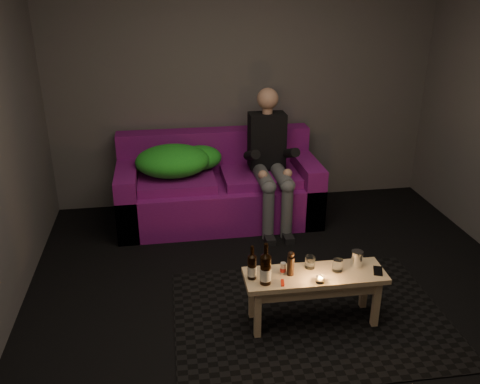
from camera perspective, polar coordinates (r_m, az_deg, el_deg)
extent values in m
plane|color=black|center=(3.81, 6.19, -14.22)|extent=(4.50, 4.50, 0.00)
plane|color=#545154|center=(5.33, 0.47, 12.25)|extent=(4.00, 0.00, 4.00)
cube|color=black|center=(3.85, 7.86, -13.68)|extent=(1.99, 1.46, 0.01)
cube|color=#6E0F73|center=(5.15, -2.41, -0.91)|extent=(1.98, 0.89, 0.42)
cube|color=#6E0F73|center=(5.31, -2.92, 4.75)|extent=(1.98, 0.22, 0.44)
cube|color=#6E0F73|center=(5.10, -12.41, -0.51)|extent=(0.20, 0.89, 0.61)
cube|color=#6E0F73|center=(5.28, 7.21, 0.70)|extent=(0.20, 0.89, 0.61)
cube|color=#6E0F73|center=(4.98, -7.13, 1.17)|extent=(0.74, 0.59, 0.10)
cube|color=#6E0F73|center=(5.07, 2.28, 1.73)|extent=(0.74, 0.59, 0.10)
ellipsoid|color=#1B9527|center=(4.96, -7.58, 3.48)|extent=(0.71, 0.55, 0.30)
ellipsoid|color=#1B9527|center=(5.11, -4.52, 3.86)|extent=(0.44, 0.36, 0.24)
ellipsoid|color=#1B9527|center=(5.10, -10.04, 3.03)|extent=(0.32, 0.26, 0.16)
cube|color=black|center=(5.06, 3.03, 5.83)|extent=(0.36, 0.22, 0.54)
sphere|color=tan|center=(4.96, 3.13, 10.42)|extent=(0.21, 0.21, 0.21)
cylinder|color=#54565F|center=(4.85, 2.67, 1.60)|extent=(0.14, 0.49, 0.14)
cylinder|color=#54565F|center=(4.89, 4.72, 1.72)|extent=(0.14, 0.49, 0.14)
cylinder|color=#54565F|center=(4.75, 3.19, -2.49)|extent=(0.11, 0.11, 0.50)
cylinder|color=#54565F|center=(4.79, 5.27, -2.33)|extent=(0.11, 0.11, 0.50)
cube|color=black|center=(4.80, 3.28, -5.19)|extent=(0.09, 0.22, 0.06)
cube|color=black|center=(4.84, 5.35, -5.01)|extent=(0.09, 0.22, 0.06)
cube|color=tan|center=(3.60, 8.41, -9.27)|extent=(0.99, 0.33, 0.04)
cube|color=tan|center=(3.64, 8.35, -10.11)|extent=(0.86, 0.26, 0.09)
cube|color=tan|center=(3.54, 1.98, -13.61)|extent=(0.05, 0.05, 0.37)
cube|color=tan|center=(3.72, 1.37, -11.57)|extent=(0.05, 0.05, 0.37)
cube|color=tan|center=(3.76, 15.03, -12.07)|extent=(0.05, 0.05, 0.37)
cube|color=tan|center=(3.93, 13.78, -10.26)|extent=(0.05, 0.05, 0.37)
cylinder|color=black|center=(3.46, 1.36, -8.47)|extent=(0.06, 0.06, 0.17)
cylinder|color=white|center=(3.47, 1.35, -8.82)|extent=(0.06, 0.06, 0.07)
cone|color=black|center=(3.41, 1.37, -7.08)|extent=(0.06, 0.06, 0.03)
cylinder|color=black|center=(3.40, 1.38, -6.69)|extent=(0.02, 0.02, 0.08)
cylinder|color=black|center=(3.40, 2.89, -8.75)|extent=(0.07, 0.07, 0.20)
cylinder|color=white|center=(3.42, 2.88, -9.19)|extent=(0.08, 0.08, 0.09)
cone|color=black|center=(3.34, 2.93, -7.03)|extent=(0.07, 0.07, 0.03)
cylinder|color=black|center=(3.32, 2.94, -6.55)|extent=(0.03, 0.03, 0.10)
cylinder|color=silver|center=(3.55, 4.86, -8.51)|extent=(0.05, 0.05, 0.08)
cylinder|color=black|center=(3.52, 5.70, -8.27)|extent=(0.05, 0.05, 0.14)
cylinder|color=white|center=(3.63, 7.87, -7.82)|extent=(0.09, 0.09, 0.09)
cylinder|color=white|center=(3.49, 8.98, -9.69)|extent=(0.06, 0.06, 0.04)
sphere|color=orange|center=(3.48, 8.99, -9.54)|extent=(0.02, 0.02, 0.02)
cylinder|color=white|center=(3.62, 10.90, -8.08)|extent=(0.09, 0.09, 0.09)
cylinder|color=silver|center=(3.71, 12.98, -7.29)|extent=(0.09, 0.09, 0.11)
cube|color=black|center=(3.70, 15.22, -8.54)|extent=(0.10, 0.14, 0.01)
cube|color=red|center=(3.46, 4.80, -10.12)|extent=(0.03, 0.08, 0.01)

